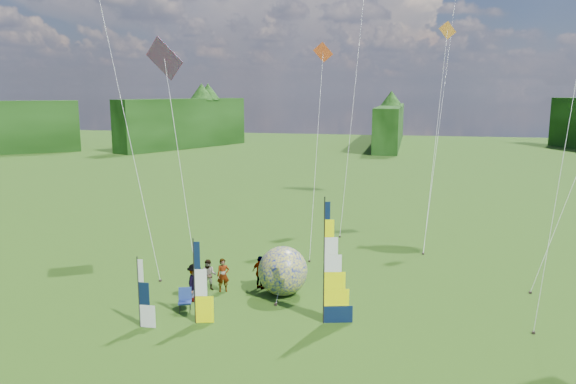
% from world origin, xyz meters
% --- Properties ---
extents(ground, '(220.00, 220.00, 0.00)m').
position_xyz_m(ground, '(0.00, 0.00, 0.00)').
color(ground, '#325B0E').
rests_on(ground, ground).
extents(treeline_ring, '(210.00, 210.00, 8.00)m').
position_xyz_m(treeline_ring, '(0.00, 0.00, 4.00)').
color(treeline_ring, '#2C601F').
rests_on(treeline_ring, ground).
extents(feather_banner_main, '(1.41, 0.49, 5.35)m').
position_xyz_m(feather_banner_main, '(0.79, 2.97, 2.67)').
color(feather_banner_main, '#0A1936').
rests_on(feather_banner_main, ground).
extents(side_banner_left, '(1.00, 0.34, 3.63)m').
position_xyz_m(side_banner_left, '(-4.60, 1.79, 1.81)').
color(side_banner_left, '#FDFF00').
rests_on(side_banner_left, ground).
extents(side_banner_far, '(0.90, 0.13, 2.99)m').
position_xyz_m(side_banner_far, '(-6.73, 0.88, 1.50)').
color(side_banner_far, white).
rests_on(side_banner_far, ground).
extents(bol_inflatable, '(3.13, 3.13, 2.42)m').
position_xyz_m(bol_inflatable, '(-1.69, 5.95, 1.21)').
color(bol_inflatable, '#041183').
rests_on(bol_inflatable, ground).
extents(spectator_a, '(0.73, 0.62, 1.69)m').
position_xyz_m(spectator_a, '(-4.69, 5.73, 0.84)').
color(spectator_a, '#66594C').
rests_on(spectator_a, ground).
extents(spectator_b, '(0.82, 0.50, 1.58)m').
position_xyz_m(spectator_b, '(-5.45, 5.75, 0.79)').
color(spectator_b, '#66594C').
rests_on(spectator_b, ground).
extents(spectator_c, '(0.52, 1.22, 1.85)m').
position_xyz_m(spectator_c, '(-5.58, 4.19, 0.92)').
color(spectator_c, '#66594C').
rests_on(spectator_c, ground).
extents(spectator_d, '(1.08, 0.82, 1.71)m').
position_xyz_m(spectator_d, '(-2.99, 6.50, 0.86)').
color(spectator_d, '#66594C').
rests_on(spectator_d, ground).
extents(camp_chair, '(0.80, 0.80, 1.09)m').
position_xyz_m(camp_chair, '(-5.51, 2.82, 0.54)').
color(camp_chair, navy).
rests_on(camp_chair, ground).
extents(kite_whale, '(8.20, 16.77, 19.47)m').
position_xyz_m(kite_whale, '(6.11, 20.74, 9.73)').
color(kite_whale, black).
rests_on(kite_whale, ground).
extents(kite_rainbow_delta, '(10.52, 11.77, 14.27)m').
position_xyz_m(kite_rainbow_delta, '(-9.61, 12.04, 7.13)').
color(kite_rainbow_delta, red).
rests_on(kite_rainbow_delta, ground).
extents(kite_parafoil, '(9.84, 11.80, 18.52)m').
position_xyz_m(kite_parafoil, '(10.92, 7.20, 9.26)').
color(kite_parafoil, '#A1160C').
rests_on(kite_parafoil, ground).
extents(small_kite_red, '(5.79, 10.41, 13.61)m').
position_xyz_m(small_kite_red, '(-1.67, 15.37, 6.80)').
color(small_kite_red, '#D74B1F').
rests_on(small_kite_red, ground).
extents(small_kite_orange, '(5.59, 9.33, 14.96)m').
position_xyz_m(small_kite_orange, '(5.72, 18.02, 7.48)').
color(small_kite_orange, orange).
rests_on(small_kite_orange, ground).
extents(small_kite_yellow, '(8.87, 9.62, 11.75)m').
position_xyz_m(small_kite_yellow, '(12.54, 11.62, 5.88)').
color(small_kite_yellow, gold).
rests_on(small_kite_yellow, ground).
extents(small_kite_pink, '(10.31, 9.84, 17.74)m').
position_xyz_m(small_kite_pink, '(-11.21, 8.72, 8.87)').
color(small_kite_pink, '#D6368D').
rests_on(small_kite_pink, ground).
extents(small_kite_green, '(8.61, 14.22, 21.12)m').
position_xyz_m(small_kite_green, '(-0.16, 23.15, 10.56)').
color(small_kite_green, green).
rests_on(small_kite_green, ground).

